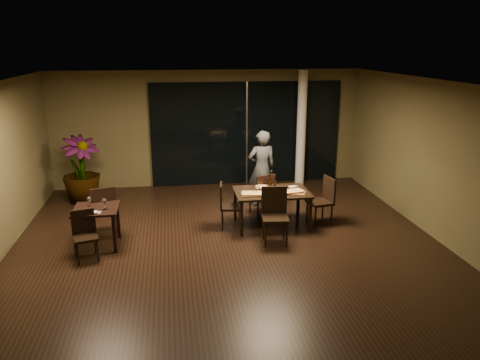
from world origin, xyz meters
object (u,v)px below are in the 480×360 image
chair_side_near (85,232)px  chair_main_right (324,198)px  chair_main_left (227,203)px  bottle_c (269,182)px  main_table (272,195)px  side_table (96,215)px  bottle_a (270,184)px  potted_plant (81,170)px  chair_main_near (275,212)px  chair_main_far (263,192)px  bottle_b (275,184)px  diner (262,169)px  chair_side_far (103,208)px

chair_side_near → chair_main_right: bearing=-4.0°
chair_main_left → bottle_c: size_ratio=2.84×
chair_main_left → chair_main_right: size_ratio=0.94×
main_table → side_table: (-3.40, -0.50, -0.05)m
chair_main_left → bottle_a: (0.89, -0.01, 0.37)m
chair_side_near → potted_plant: potted_plant is taller
bottle_c → chair_main_near: bearing=-95.3°
chair_main_far → bottle_c: bottle_c is taller
bottle_b → bottle_c: size_ratio=0.90×
chair_main_far → chair_main_near: size_ratio=0.91×
side_table → chair_main_right: bearing=6.3°
chair_main_right → main_table: bearing=-101.0°
bottle_b → diner: bearing=90.7°
bottle_a → bottle_c: bearing=89.7°
potted_plant → bottle_a: potted_plant is taller
diner → bottle_c: diner is taller
chair_main_far → diner: size_ratio=0.54×
main_table → bottle_a: 0.22m
chair_main_left → chair_side_far: (-2.42, -0.08, 0.05)m
chair_main_left → chair_main_near: bearing=-127.9°
chair_main_near → main_table: bearing=88.1°
chair_main_far → bottle_b: 0.69m
side_table → potted_plant: bearing=104.6°
diner → chair_main_right: bearing=123.9°
chair_main_left → potted_plant: 3.83m
diner → bottle_b: bearing=85.5°
chair_main_far → bottle_b: bottle_b is taller
potted_plant → side_table: bearing=-75.4°
side_table → bottle_b: size_ratio=2.73×
chair_side_near → bottle_b: size_ratio=2.96×
chair_main_near → chair_main_left: bearing=140.9°
bottle_b → bottle_c: bottle_c is taller
chair_side_far → chair_main_right: bearing=164.0°
main_table → diner: bearing=87.8°
chair_main_far → chair_side_far: bearing=-7.3°
chair_side_near → bottle_a: (3.52, 1.02, 0.41)m
main_table → chair_main_near: 0.78m
chair_main_near → chair_side_near: (-3.44, -0.22, -0.10)m
chair_side_far → potted_plant: size_ratio=0.64×
chair_main_near → chair_main_left: size_ratio=1.13×
main_table → chair_main_near: size_ratio=1.43×
bottle_b → bottle_c: bearing=129.3°
chair_side_near → bottle_a: size_ratio=3.10×
bottle_b → chair_side_far: bearing=-179.3°
diner → chair_side_near: bearing=27.2°
bottle_c → diner: bearing=86.4°
chair_main_left → chair_main_far: bearing=-50.4°
bottle_a → potted_plant: bearing=152.4°
side_table → chair_main_right: chair_main_right is taller
bottle_a → bottle_c: bottle_c is taller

